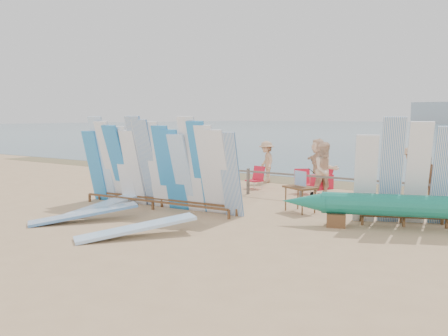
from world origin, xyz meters
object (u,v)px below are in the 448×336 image
Objects in this scene: beach_chair_right at (303,186)px; beachgoer_7 at (416,172)px; outrigger_canoe at (406,207)px; stroller at (322,185)px; vendor_table at (300,198)px; flat_board_a at (104,210)px; beach_chair_left at (255,182)px; beachgoer_1 at (188,157)px; beachgoer_8 at (326,171)px; main_surfboard_rack at (156,167)px; flat_board_e at (84,221)px; beachgoer_11 at (179,155)px; side_surfboard_rack at (405,176)px; beachgoer_extra_1 at (173,158)px; beachgoer_9 at (411,172)px; beachgoer_5 at (318,162)px; beachgoer_3 at (266,162)px; beachgoer_10 at (427,179)px; flat_board_b at (137,237)px.

beachgoer_7 is at bearing -3.48° from beach_chair_right.
outrigger_canoe is 5.88× the size of stroller.
vendor_table is 0.43× the size of flat_board_a.
flat_board_a is at bearing -90.87° from beach_chair_left.
beachgoer_1 reaches higher than outrigger_canoe.
vendor_table is 2.48m from beachgoer_8.
main_surfboard_rack is 2.04× the size of flat_board_e.
beach_chair_right is 0.88× the size of stroller.
beachgoer_7 is at bearing -151.85° from beachgoer_11.
beach_chair_left is at bearing 129.77° from outrigger_canoe.
outrigger_canoe is 3.11× the size of beachgoer_11.
side_surfboard_rack is 5.16m from beachgoer_7.
beach_chair_right is at bearing 120.50° from side_surfboard_rack.
main_surfboard_rack is 4.73× the size of vendor_table.
flat_board_e is 7.32m from beach_chair_left.
beachgoer_extra_1 is (0.40, -0.90, -0.05)m from beachgoer_11.
beachgoer_1 is (-2.72, 7.24, 0.87)m from flat_board_a.
beachgoer_11 is 0.99m from beachgoer_extra_1.
vendor_table is 0.62× the size of beachgoer_8.
stroller is at bearing 116.07° from outrigger_canoe.
beachgoer_9 is at bearing 81.17° from outrigger_canoe.
beachgoer_11 is at bearing 26.02° from beachgoer_extra_1.
beachgoer_8 reaches higher than beachgoer_9.
stroller is (4.29, 5.71, 0.39)m from flat_board_a.
flat_board_e is at bearing -47.93° from beachgoer_5.
beachgoer_8 is 4.25m from beachgoer_3.
beach_chair_right is 6.36m from beachgoer_1.
flat_board_e is (-4.04, -4.26, -0.39)m from vendor_table.
main_surfboard_rack is 8.14m from beachgoer_10.
beachgoer_8 reaches higher than flat_board_e.
flat_board_b is at bearing 151.87° from beachgoer_11.
main_surfboard_rack is at bearing -128.47° from vendor_table.
beachgoer_10 reaches higher than vendor_table.
beachgoer_11 is 10.45m from beachgoer_9.
flat_board_a is 1.47× the size of beachgoer_11.
beach_chair_right is (3.48, 5.95, 0.25)m from flat_board_a.
beachgoer_8 reaches higher than beachgoer_11.
beachgoer_11 is (-5.17, 1.78, 0.67)m from beach_chair_left.
main_surfboard_rack reaches higher than beachgoer_extra_1.
beach_chair_right is 0.54× the size of beachgoer_7.
beachgoer_10 reaches higher than flat_board_a.
beachgoer_10 is (6.43, 4.98, -0.42)m from main_surfboard_rack.
flat_board_a is 9.87m from beachgoer_9.
beachgoer_extra_1 is at bearing -112.53° from beachgoer_5.
beachgoer_5 is 3.70m from beachgoer_7.
beach_chair_left is (-1.44, 7.64, 0.24)m from flat_board_b.
outrigger_canoe is at bearing -89.31° from beachgoer_8.
beachgoer_1 is (-3.82, 6.20, -0.34)m from main_surfboard_rack.
flat_board_a is 1.00× the size of flat_board_b.
flat_board_a is at bearing 154.14° from flat_board_e.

